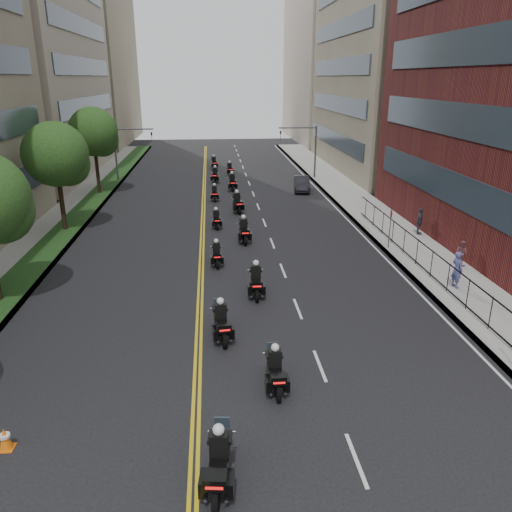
{
  "coord_description": "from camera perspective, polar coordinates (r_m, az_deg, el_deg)",
  "views": [
    {
      "loc": [
        -0.72,
        -11.22,
        10.38
      ],
      "look_at": [
        1.52,
        13.5,
        1.48
      ],
      "focal_mm": 35.0,
      "sensor_mm": 36.0,
      "label": 1
    }
  ],
  "objects": [
    {
      "name": "ground",
      "position": [
        15.3,
        -1.21,
        -22.98
      ],
      "size": [
        160.0,
        160.0,
        0.0
      ],
      "primitive_type": "plane",
      "color": "black",
      "rests_on": "ground"
    },
    {
      "name": "sidewalk_right",
      "position": [
        39.75,
        13.72,
        4.14
      ],
      "size": [
        4.0,
        90.0,
        0.15
      ],
      "primitive_type": "cube",
      "color": "gray",
      "rests_on": "ground"
    },
    {
      "name": "sidewalk_left",
      "position": [
        39.31,
        -21.68,
        3.12
      ],
      "size": [
        4.0,
        90.0,
        0.15
      ],
      "primitive_type": "cube",
      "color": "gray",
      "rests_on": "ground"
    },
    {
      "name": "grass_strip",
      "position": [
        39.07,
        -20.57,
        3.31
      ],
      "size": [
        2.0,
        90.0,
        0.04
      ],
      "primitive_type": "cube",
      "color": "#1B3914",
      "rests_on": "sidewalk_left"
    },
    {
      "name": "building_right_tan",
      "position": [
        63.41,
        16.71,
        23.16
      ],
      "size": [
        15.11,
        28.0,
        30.0
      ],
      "color": "gray",
      "rests_on": "ground"
    },
    {
      "name": "building_right_far",
      "position": [
        91.98,
        9.45,
        21.12
      ],
      "size": [
        15.0,
        28.0,
        26.0
      ],
      "primitive_type": "cube",
      "color": "#AD9F8B",
      "rests_on": "ground"
    },
    {
      "name": "building_left_mid",
      "position": [
        63.27,
        -27.25,
        23.77
      ],
      "size": [
        16.11,
        28.0,
        34.0
      ],
      "color": "#AD9F8B",
      "rests_on": "ground"
    },
    {
      "name": "building_left_far",
      "position": [
        91.76,
        -19.86,
        20.29
      ],
      "size": [
        16.0,
        28.0,
        26.0
      ],
      "primitive_type": "cube",
      "color": "gray",
      "rests_on": "ground"
    },
    {
      "name": "iron_fence",
      "position": [
        27.68,
        20.25,
        -1.56
      ],
      "size": [
        0.05,
        28.0,
        1.5
      ],
      "color": "black",
      "rests_on": "sidewalk_right"
    },
    {
      "name": "street_trees",
      "position": [
        32.0,
        -24.21,
        8.59
      ],
      "size": [
        4.4,
        38.4,
        7.98
      ],
      "color": "black",
      "rests_on": "ground"
    },
    {
      "name": "traffic_signal_right",
      "position": [
        54.61,
        5.83,
        12.61
      ],
      "size": [
        4.09,
        0.2,
        5.6
      ],
      "color": "#3F3F44",
      "rests_on": "ground"
    },
    {
      "name": "traffic_signal_left",
      "position": [
        54.36,
        -14.8,
        12.04
      ],
      "size": [
        4.09,
        0.2,
        5.6
      ],
      "color": "#3F3F44",
      "rests_on": "ground"
    },
    {
      "name": "motorcycle_0",
      "position": [
        14.34,
        -4.27,
        -22.59
      ],
      "size": [
        0.75,
        2.53,
        1.87
      ],
      "rotation": [
        0.0,
        0.0,
        -0.12
      ],
      "color": "black",
      "rests_on": "ground"
    },
    {
      "name": "motorcycle_1",
      "position": [
        17.91,
        2.23,
        -13.08
      ],
      "size": [
        0.53,
        2.32,
        1.71
      ],
      "rotation": [
        0.0,
        0.0,
        0.01
      ],
      "color": "black",
      "rests_on": "ground"
    },
    {
      "name": "motorcycle_2",
      "position": [
        21.04,
        -3.98,
        -7.66
      ],
      "size": [
        0.71,
        2.46,
        1.81
      ],
      "rotation": [
        0.0,
        0.0,
        0.12
      ],
      "color": "black",
      "rests_on": "ground"
    },
    {
      "name": "motorcycle_3",
      "position": [
        24.99,
        0.0,
        -2.98
      ],
      "size": [
        0.59,
        2.5,
        1.84
      ],
      "rotation": [
        0.0,
        0.0,
        -0.04
      ],
      "color": "black",
      "rests_on": "ground"
    },
    {
      "name": "motorcycle_4",
      "position": [
        29.18,
        -4.52,
        0.13
      ],
      "size": [
        0.5,
        2.12,
        1.57
      ],
      "rotation": [
        0.0,
        0.0,
        0.03
      ],
      "color": "black",
      "rests_on": "ground"
    },
    {
      "name": "motorcycle_5",
      "position": [
        33.18,
        -1.4,
        2.82
      ],
      "size": [
        0.59,
        2.5,
        1.84
      ],
      "rotation": [
        0.0,
        0.0,
        0.04
      ],
      "color": "black",
      "rests_on": "ground"
    },
    {
      "name": "motorcycle_6",
      "position": [
        36.52,
        -4.55,
        4.15
      ],
      "size": [
        0.53,
        2.07,
        1.52
      ],
      "rotation": [
        0.0,
        0.0,
        0.07
      ],
      "color": "black",
      "rests_on": "ground"
    },
    {
      "name": "motorcycle_7",
      "position": [
        40.69,
        -2.15,
        6.0
      ],
      "size": [
        0.74,
        2.5,
        1.85
      ],
      "rotation": [
        0.0,
        0.0,
        0.12
      ],
      "color": "black",
      "rests_on": "ground"
    },
    {
      "name": "motorcycle_8",
      "position": [
        44.85,
        -4.76,
        7.09
      ],
      "size": [
        0.49,
        2.11,
        1.56
      ],
      "rotation": [
        0.0,
        0.0,
        0.01
      ],
      "color": "black",
      "rests_on": "ground"
    },
    {
      "name": "motorcycle_9",
      "position": [
        48.88,
        -2.73,
        8.34
      ],
      "size": [
        0.59,
        2.55,
        1.88
      ],
      "rotation": [
        0.0,
        0.0,
        0.03
      ],
      "color": "black",
      "rests_on": "ground"
    },
    {
      "name": "motorcycle_10",
      "position": [
        52.9,
        -4.7,
        9.14
      ],
      "size": [
        0.66,
        2.43,
        1.79
      ],
      "rotation": [
        0.0,
        0.0,
        -0.09
      ],
      "color": "black",
      "rests_on": "ground"
    },
    {
      "name": "motorcycle_11",
      "position": [
        56.81,
        -3.01,
        9.83
      ],
      "size": [
        0.6,
        2.19,
        1.61
      ],
      "rotation": [
        0.0,
        0.0,
        0.09
      ],
      "color": "black",
      "rests_on": "ground"
    },
    {
      "name": "motorcycle_12",
      "position": [
        60.99,
        -4.83,
        10.51
      ],
      "size": [
        0.61,
        2.3,
        1.7
      ],
      "rotation": [
        0.0,
        0.0,
        0.08
      ],
      "color": "black",
      "rests_on": "ground"
    },
    {
      "name": "parked_sedan",
      "position": [
        48.94,
        5.25,
        8.24
      ],
      "size": [
        2.04,
        4.37,
        1.39
      ],
      "primitive_type": "imported",
      "rotation": [
        0.0,
        0.0,
        -0.14
      ],
      "color": "black",
      "rests_on": "ground"
    },
    {
      "name": "pedestrian_a",
      "position": [
        27.53,
        22.0,
        -1.43
      ],
      "size": [
        0.59,
        0.78,
        1.93
      ],
      "primitive_type": "imported",
      "rotation": [
        0.0,
        0.0,
        1.77
      ],
      "color": "#4E508F",
      "rests_on": "sidewalk_right"
    },
    {
      "name": "pedestrian_b",
      "position": [
        30.99,
        22.44,
        0.34
      ],
      "size": [
        0.76,
        0.86,
        1.46
      ],
      "primitive_type": "imported",
      "rotation": [
        0.0,
        0.0,
        1.92
      ],
      "color": "#80464F",
      "rests_on": "sidewalk_right"
    },
    {
      "name": "pedestrian_c",
      "position": [
        36.1,
        18.19,
        3.79
      ],
      "size": [
        0.81,
        1.16,
        1.83
      ],
      "primitive_type": "imported",
      "rotation": [
        0.0,
        0.0,
        1.2
      ],
      "color": "#3A3940",
      "rests_on": "sidewalk_right"
    },
    {
      "name": "traffic_cone",
      "position": [
        17.3,
        -26.75,
        -18.17
      ],
      "size": [
        0.43,
        0.43,
        0.71
      ],
      "color": "orange",
      "rests_on": "ground"
    }
  ]
}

